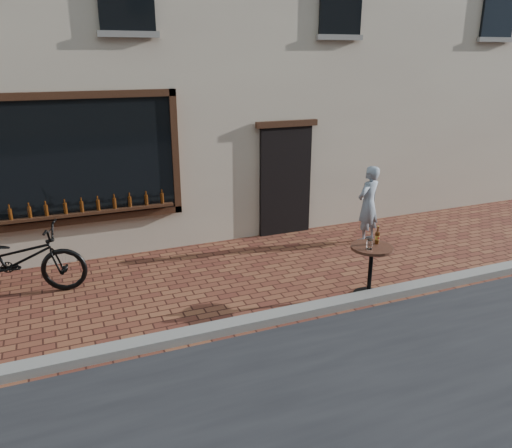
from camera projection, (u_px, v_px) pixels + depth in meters
name	position (u px, v px, depth m)	size (l,w,h in m)	color
ground	(268.00, 330.00, 6.73)	(90.00, 90.00, 0.00)	#52241A
kerb	(262.00, 320.00, 6.88)	(90.00, 0.25, 0.12)	slate
cargo_bicycle	(14.00, 260.00, 7.63)	(2.51, 1.23, 1.16)	black
bistro_table	(371.00, 261.00, 7.52)	(0.64, 0.64, 1.09)	black
pedestrian	(368.00, 204.00, 9.74)	(0.56, 0.36, 1.52)	gray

